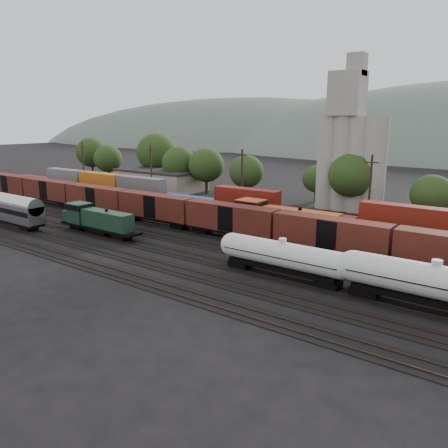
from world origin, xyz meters
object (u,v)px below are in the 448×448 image
Objects in this scene: tank_car_a at (282,256)px; orange_locomotive at (279,219)px; green_locomotive at (95,219)px; grain_silo at (350,152)px.

tank_car_a is 0.82× the size of orange_locomotive.
grain_silo reaches higher than green_locomotive.
orange_locomotive is 27.35m from grain_silo.
orange_locomotive is at bearing 120.45° from tank_car_a.
green_locomotive is at bearing -180.00° from tank_car_a.
grain_silo is at bearing 59.62° from green_locomotive.
orange_locomotive is at bearing 32.54° from green_locomotive.
green_locomotive is 48.34m from grain_silo.
grain_silo reaches higher than orange_locomotive.
green_locomotive is 0.98× the size of tank_car_a.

